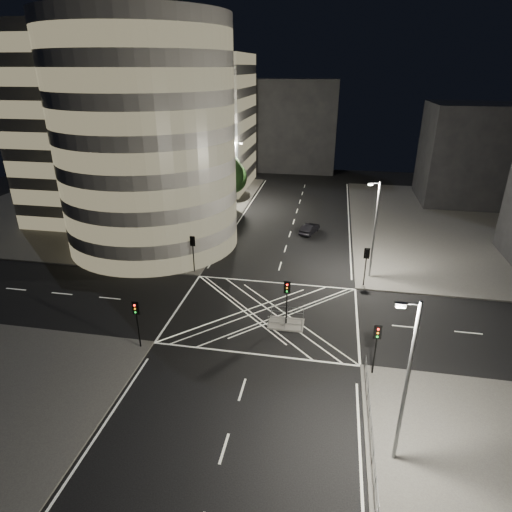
% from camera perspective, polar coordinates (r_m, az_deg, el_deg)
% --- Properties ---
extents(ground, '(120.00, 120.00, 0.00)m').
position_cam_1_polar(ground, '(38.46, 1.29, -7.64)').
color(ground, black).
rests_on(ground, ground).
extents(sidewalk_far_left, '(42.00, 42.00, 0.15)m').
position_cam_1_polar(sidewalk_far_left, '(71.32, -18.78, 6.32)').
color(sidewalk_far_left, '#4B4946').
rests_on(sidewalk_far_left, ground).
extents(sidewalk_far_right, '(42.00, 42.00, 0.15)m').
position_cam_1_polar(sidewalk_far_right, '(67.09, 30.73, 3.09)').
color(sidewalk_far_right, '#4B4946').
rests_on(sidewalk_far_right, ground).
extents(central_island, '(3.00, 2.00, 0.15)m').
position_cam_1_polar(central_island, '(36.94, 4.02, -9.02)').
color(central_island, slate).
rests_on(central_island, ground).
extents(office_tower_curved, '(30.00, 29.00, 27.20)m').
position_cam_1_polar(office_tower_curved, '(57.72, -16.90, 15.52)').
color(office_tower_curved, gray).
rests_on(office_tower_curved, sidewalk_far_left).
extents(office_block_rear, '(24.00, 16.00, 22.00)m').
position_cam_1_polar(office_block_rear, '(79.64, -10.02, 17.13)').
color(office_block_rear, gray).
rests_on(office_block_rear, sidewalk_far_left).
extents(building_right_far, '(14.00, 12.00, 15.00)m').
position_cam_1_polar(building_right_far, '(76.37, 26.76, 12.06)').
color(building_right_far, black).
rests_on(building_right_far, sidewalk_far_right).
extents(building_far_end, '(18.00, 8.00, 18.00)m').
position_cam_1_polar(building_far_end, '(91.50, 4.81, 16.88)').
color(building_far_end, black).
rests_on(building_far_end, ground).
extents(tree_a, '(5.03, 5.03, 7.40)m').
position_cam_1_polar(tree_a, '(46.83, -9.68, 4.29)').
color(tree_a, black).
rests_on(tree_a, sidewalk_far_left).
extents(tree_b, '(4.66, 4.66, 7.91)m').
position_cam_1_polar(tree_b, '(51.99, -7.55, 7.24)').
color(tree_b, black).
rests_on(tree_b, sidewalk_far_left).
extents(tree_c, '(4.17, 4.17, 7.16)m').
position_cam_1_polar(tree_c, '(57.64, -5.74, 8.49)').
color(tree_c, black).
rests_on(tree_c, sidewalk_far_left).
extents(tree_d, '(5.67, 5.67, 8.91)m').
position_cam_1_polar(tree_d, '(63.02, -4.28, 10.72)').
color(tree_d, black).
rests_on(tree_d, sidewalk_far_left).
extents(tree_e, '(4.22, 4.22, 6.29)m').
position_cam_1_polar(tree_e, '(69.10, -2.99, 10.41)').
color(tree_e, black).
rests_on(tree_e, sidewalk_far_left).
extents(traffic_signal_fl, '(0.55, 0.22, 4.00)m').
position_cam_1_polar(traffic_signal_fl, '(44.97, -8.41, 1.16)').
color(traffic_signal_fl, black).
rests_on(traffic_signal_fl, sidewalk_far_left).
extents(traffic_signal_nl, '(0.55, 0.22, 4.00)m').
position_cam_1_polar(traffic_signal_nl, '(33.79, -15.62, -7.69)').
color(traffic_signal_nl, black).
rests_on(traffic_signal_nl, sidewalk_near_left).
extents(traffic_signal_fr, '(0.55, 0.22, 4.00)m').
position_cam_1_polar(traffic_signal_fr, '(42.95, 14.48, -0.50)').
color(traffic_signal_fr, black).
rests_on(traffic_signal_fr, sidewalk_far_right).
extents(traffic_signal_nr, '(0.55, 0.22, 4.00)m').
position_cam_1_polar(traffic_signal_nr, '(31.06, 15.77, -10.78)').
color(traffic_signal_nr, black).
rests_on(traffic_signal_nr, sidewalk_near_right).
extents(traffic_signal_island, '(0.55, 0.22, 4.00)m').
position_cam_1_polar(traffic_signal_island, '(35.48, 4.15, -5.17)').
color(traffic_signal_island, black).
rests_on(traffic_signal_island, central_island).
extents(street_lamp_left_near, '(1.25, 0.25, 10.00)m').
position_cam_1_polar(street_lamp_left_near, '(48.90, -7.41, 6.38)').
color(street_lamp_left_near, slate).
rests_on(street_lamp_left_near, sidewalk_far_left).
extents(street_lamp_left_far, '(1.25, 0.25, 10.00)m').
position_cam_1_polar(street_lamp_left_far, '(65.67, -2.70, 11.08)').
color(street_lamp_left_far, slate).
rests_on(street_lamp_left_far, sidewalk_far_left).
extents(street_lamp_right_far, '(1.25, 0.25, 10.00)m').
position_cam_1_polar(street_lamp_right_far, '(44.09, 15.50, 3.71)').
color(street_lamp_right_far, slate).
rests_on(street_lamp_right_far, sidewalk_far_right).
extents(street_lamp_right_near, '(1.25, 0.25, 10.00)m').
position_cam_1_polar(street_lamp_right_near, '(23.87, 19.34, -15.38)').
color(street_lamp_right_near, slate).
rests_on(street_lamp_right_near, sidewalk_near_right).
extents(railing_near_right, '(0.06, 11.70, 1.10)m').
position_cam_1_polar(railing_near_right, '(28.24, 15.00, -20.59)').
color(railing_near_right, slate).
rests_on(railing_near_right, sidewalk_near_right).
extents(railing_island_south, '(2.80, 0.06, 1.10)m').
position_cam_1_polar(railing_island_south, '(35.85, 3.88, -8.95)').
color(railing_island_south, slate).
rests_on(railing_island_south, central_island).
extents(railing_island_north, '(2.80, 0.06, 1.10)m').
position_cam_1_polar(railing_island_north, '(37.37, 4.21, -7.47)').
color(railing_island_north, slate).
rests_on(railing_island_north, central_island).
extents(sedan, '(2.61, 4.26, 1.33)m').
position_cam_1_polar(sedan, '(56.68, 7.15, 3.66)').
color(sedan, black).
rests_on(sedan, ground).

